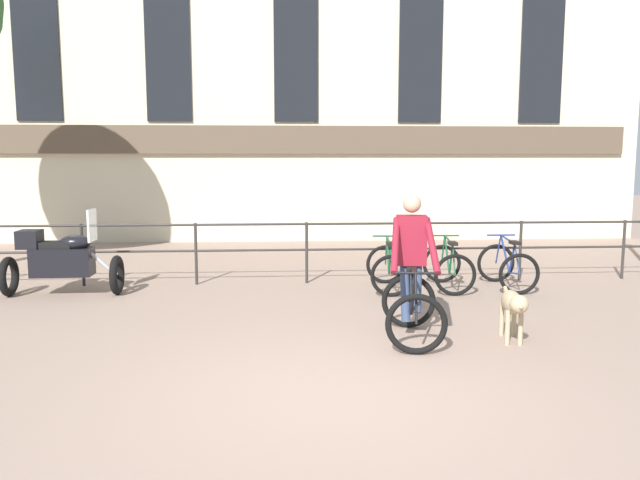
# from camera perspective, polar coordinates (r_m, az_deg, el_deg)

# --- Properties ---
(ground_plane) EXTENTS (60.00, 60.00, 0.00)m
(ground_plane) POSITION_cam_1_polar(r_m,az_deg,el_deg) (5.76, 1.30, -14.18)
(ground_plane) COLOR gray
(canal_railing) EXTENTS (15.05, 0.05, 1.05)m
(canal_railing) POSITION_cam_1_polar(r_m,az_deg,el_deg) (10.64, -1.23, -0.20)
(canal_railing) COLOR #2D2B28
(canal_railing) RESTS_ON ground_plane
(building_facade) EXTENTS (18.00, 0.72, 11.29)m
(building_facade) POSITION_cam_1_polar(r_m,az_deg,el_deg) (16.70, -2.27, 19.52)
(building_facade) COLOR beige
(building_facade) RESTS_ON ground_plane
(cyclist_with_bike) EXTENTS (0.83, 1.25, 1.70)m
(cyclist_with_bike) POSITION_cam_1_polar(r_m,az_deg,el_deg) (7.48, 8.40, -3.11)
(cyclist_with_bike) COLOR black
(cyclist_with_bike) RESTS_ON ground_plane
(dog) EXTENTS (0.34, 1.03, 0.64)m
(dog) POSITION_cam_1_polar(r_m,az_deg,el_deg) (7.57, 17.25, -5.66)
(dog) COLOR tan
(dog) RESTS_ON ground_plane
(parked_motorcycle) EXTENTS (1.77, 0.64, 1.35)m
(parked_motorcycle) POSITION_cam_1_polar(r_m,az_deg,el_deg) (10.50, -22.57, -1.69)
(parked_motorcycle) COLOR black
(parked_motorcycle) RESTS_ON ground_plane
(parked_bicycle_near_lamp) EXTENTS (0.75, 1.16, 0.86)m
(parked_bicycle_near_lamp) POSITION_cam_1_polar(r_m,az_deg,el_deg) (10.19, 6.28, -2.57)
(parked_bicycle_near_lamp) COLOR black
(parked_bicycle_near_lamp) RESTS_ON ground_plane
(parked_bicycle_mid_left) EXTENTS (0.73, 1.15, 0.86)m
(parked_bicycle_mid_left) POSITION_cam_1_polar(r_m,az_deg,el_deg) (10.41, 11.64, -2.47)
(parked_bicycle_mid_left) COLOR black
(parked_bicycle_mid_left) RESTS_ON ground_plane
(parked_bicycle_mid_right) EXTENTS (0.66, 1.11, 0.86)m
(parked_bicycle_mid_right) POSITION_cam_1_polar(r_m,az_deg,el_deg) (10.72, 16.74, -2.35)
(parked_bicycle_mid_right) COLOR black
(parked_bicycle_mid_right) RESTS_ON ground_plane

